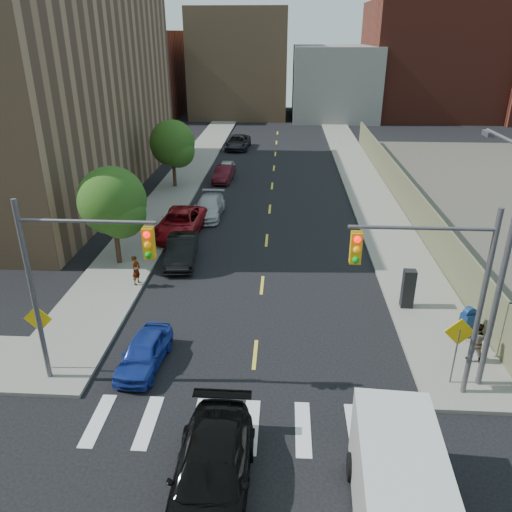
# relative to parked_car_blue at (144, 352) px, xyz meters

# --- Properties ---
(sidewalk_nw) EXTENTS (3.50, 73.00, 0.15)m
(sidewalk_nw) POSITION_rel_parked_car_blue_xyz_m (-3.55, 34.45, -0.54)
(sidewalk_nw) COLOR gray
(sidewalk_nw) RESTS_ON ground
(sidewalk_ne) EXTENTS (3.50, 73.00, 0.15)m
(sidewalk_ne) POSITION_rel_parked_car_blue_xyz_m (11.95, 34.45, -0.54)
(sidewalk_ne) COLOR gray
(sidewalk_ne) RESTS_ON ground
(fence_north) EXTENTS (0.12, 44.00, 2.50)m
(fence_north) POSITION_rel_parked_car_blue_xyz_m (13.80, 20.95, 0.64)
(fence_north) COLOR #6E6F4E
(fence_north) RESTS_ON ground
(bg_bldg_west) EXTENTS (14.00, 18.00, 12.00)m
(bg_bldg_west) POSITION_rel_parked_car_blue_xyz_m (-17.80, 62.95, 5.39)
(bg_bldg_west) COLOR #592319
(bg_bldg_west) RESTS_ON ground
(bg_bldg_midwest) EXTENTS (14.00, 16.00, 15.00)m
(bg_bldg_midwest) POSITION_rel_parked_car_blue_xyz_m (-1.80, 64.95, 6.89)
(bg_bldg_midwest) COLOR #8C6B4C
(bg_bldg_midwest) RESTS_ON ground
(bg_bldg_center) EXTENTS (12.00, 16.00, 10.00)m
(bg_bldg_center) POSITION_rel_parked_car_blue_xyz_m (12.20, 62.95, 4.39)
(bg_bldg_center) COLOR gray
(bg_bldg_center) RESTS_ON ground
(bg_bldg_east) EXTENTS (18.00, 18.00, 16.00)m
(bg_bldg_east) POSITION_rel_parked_car_blue_xyz_m (26.20, 64.95, 7.39)
(bg_bldg_east) COLOR #592319
(bg_bldg_east) RESTS_ON ground
(signal_nw) EXTENTS (4.59, 0.30, 7.00)m
(signal_nw) POSITION_rel_parked_car_blue_xyz_m (-1.78, -1.05, 3.91)
(signal_nw) COLOR #59595E
(signal_nw) RESTS_ON ground
(signal_ne) EXTENTS (4.59, 0.30, 7.00)m
(signal_ne) POSITION_rel_parked_car_blue_xyz_m (10.18, -1.05, 3.91)
(signal_ne) COLOR #59595E
(signal_ne) RESTS_ON ground
(streetlight_ne) EXTENTS (0.25, 3.70, 9.00)m
(streetlight_ne) POSITION_rel_parked_car_blue_xyz_m (12.40, -0.15, 4.61)
(streetlight_ne) COLOR #59595E
(streetlight_ne) RESTS_ON ground
(warn_sign_nw) EXTENTS (1.06, 0.06, 2.83)m
(warn_sign_nw) POSITION_rel_parked_car_blue_xyz_m (-3.60, -0.55, 1.38)
(warn_sign_nw) COLOR #59595E
(warn_sign_nw) RESTS_ON ground
(warn_sign_ne) EXTENTS (1.06, 0.06, 2.83)m
(warn_sign_ne) POSITION_rel_parked_car_blue_xyz_m (11.40, -0.55, 1.38)
(warn_sign_ne) COLOR #59595E
(warn_sign_ne) RESTS_ON ground
(warn_sign_midwest) EXTENTS (1.06, 0.06, 2.83)m
(warn_sign_midwest) POSITION_rel_parked_car_blue_xyz_m (-3.60, 12.95, 1.38)
(warn_sign_midwest) COLOR #59595E
(warn_sign_midwest) RESTS_ON ground
(tree_west_near) EXTENTS (3.66, 3.64, 5.52)m
(tree_west_near) POSITION_rel_parked_car_blue_xyz_m (-3.80, 9.00, 2.87)
(tree_west_near) COLOR #332114
(tree_west_near) RESTS_ON ground
(tree_west_far) EXTENTS (3.66, 3.64, 5.52)m
(tree_west_far) POSITION_rel_parked_car_blue_xyz_m (-3.80, 24.00, 2.87)
(tree_west_far) COLOR #332114
(tree_west_far) RESTS_ON ground
(parked_car_blue) EXTENTS (1.76, 3.71, 1.23)m
(parked_car_blue) POSITION_rel_parked_car_blue_xyz_m (0.00, 0.00, 0.00)
(parked_car_blue) COLOR #1B3598
(parked_car_blue) RESTS_ON ground
(parked_car_black) EXTENTS (1.93, 4.50, 1.44)m
(parked_car_black) POSITION_rel_parked_car_blue_xyz_m (-0.41, 9.51, 0.11)
(parked_car_black) COLOR black
(parked_car_black) RESTS_ON ground
(parked_car_red) EXTENTS (2.96, 5.74, 1.55)m
(parked_car_red) POSITION_rel_parked_car_blue_xyz_m (-1.30, 13.62, 0.16)
(parked_car_red) COLOR maroon
(parked_car_red) RESTS_ON ground
(parked_car_silver) EXTENTS (2.02, 4.75, 1.37)m
(parked_car_silver) POSITION_rel_parked_car_blue_xyz_m (0.00, 17.13, 0.07)
(parked_car_silver) COLOR #B3B5BB
(parked_car_silver) RESTS_ON ground
(parked_car_white) EXTENTS (1.53, 3.62, 1.22)m
(parked_car_white) POSITION_rel_parked_car_blue_xyz_m (0.00, 28.24, -0.00)
(parked_car_white) COLOR silver
(parked_car_white) RESTS_ON ground
(parked_car_maroon) EXTENTS (1.67, 4.04, 1.30)m
(parked_car_maroon) POSITION_rel_parked_car_blue_xyz_m (0.00, 26.15, 0.04)
(parked_car_maroon) COLOR #450D17
(parked_car_maroon) RESTS_ON ground
(parked_car_grey) EXTENTS (2.67, 5.37, 1.46)m
(parked_car_grey) POSITION_rel_parked_car_blue_xyz_m (0.00, 39.31, 0.12)
(parked_car_grey) COLOR black
(parked_car_grey) RESTS_ON ground
(black_sedan) EXTENTS (2.23, 5.39, 1.56)m
(black_sedan) POSITION_rel_parked_car_blue_xyz_m (3.40, -5.74, 0.17)
(black_sedan) COLOR black
(black_sedan) RESTS_ON ground
(cargo_van) EXTENTS (2.52, 5.55, 2.49)m
(cargo_van) POSITION_rel_parked_car_blue_xyz_m (8.26, -6.55, 0.69)
(cargo_van) COLOR silver
(cargo_van) RESTS_ON ground
(mailbox) EXTENTS (0.67, 0.61, 1.34)m
(mailbox) POSITION_rel_parked_car_blue_xyz_m (12.95, 2.63, 0.19)
(mailbox) COLOR navy
(mailbox) RESTS_ON sidewalk_ne
(payphone) EXTENTS (0.56, 0.46, 1.85)m
(payphone) POSITION_rel_parked_car_blue_xyz_m (10.98, 4.93, 0.46)
(payphone) COLOR black
(payphone) RESTS_ON sidewalk_ne
(pedestrian_west) EXTENTS (0.52, 0.64, 1.52)m
(pedestrian_west) POSITION_rel_parked_car_blue_xyz_m (-2.10, 6.46, 0.30)
(pedestrian_west) COLOR gray
(pedestrian_west) RESTS_ON sidewalk_nw
(pedestrian_east) EXTENTS (0.93, 0.81, 1.64)m
(pedestrian_east) POSITION_rel_parked_car_blue_xyz_m (12.65, 0.89, 0.36)
(pedestrian_east) COLOR gray
(pedestrian_east) RESTS_ON sidewalk_ne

